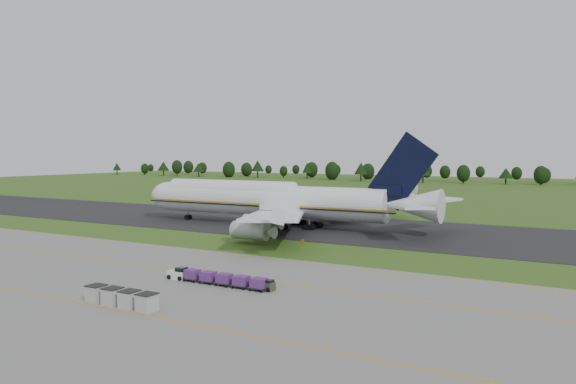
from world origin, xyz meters
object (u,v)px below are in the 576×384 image
Objects in this scene: aircraft at (272,200)px; utility_cart at (267,286)px; edge_markers at (277,239)px; baggage_train at (214,278)px; uld_row at (121,298)px.

aircraft is 57.40m from utility_cart.
edge_markers is (-18.00, 32.50, -0.28)m from utility_cart.
utility_cart is (7.04, 0.54, -0.29)m from baggage_train.
baggage_train is 34.82m from edge_markers.
uld_row reaches higher than edge_markers.
uld_row is 46.32m from edge_markers.
baggage_train is 12.73m from uld_row.
edge_markers is (11.19, -16.67, -5.39)m from aircraft.
aircraft reaches higher than utility_cart.
aircraft reaches higher than edge_markers.
baggage_train is at bearing -71.64° from edge_markers.
aircraft is 36.68× the size of utility_cart.
aircraft is 4.94× the size of baggage_train.
baggage_train is 7.42× the size of utility_cart.
edge_markers is at bearing 118.98° from utility_cart.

